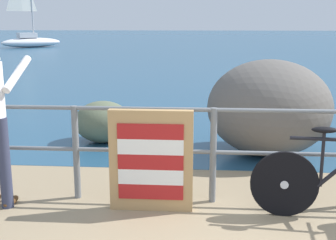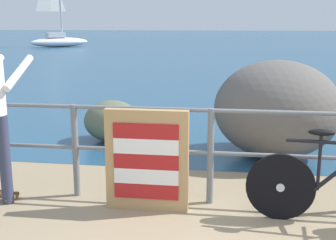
# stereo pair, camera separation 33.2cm
# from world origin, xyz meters

# --- Properties ---
(ground_plane) EXTENTS (120.00, 120.00, 0.10)m
(ground_plane) POSITION_xyz_m (0.00, 20.00, -0.05)
(ground_plane) COLOR #937F60
(sea_surface) EXTENTS (120.00, 90.00, 0.01)m
(sea_surface) POSITION_xyz_m (0.00, 47.74, 0.00)
(sea_surface) COLOR navy
(sea_surface) RESTS_ON ground_plane
(promenade_railing) EXTENTS (7.38, 0.07, 1.02)m
(promenade_railing) POSITION_xyz_m (-0.00, 1.70, 0.64)
(promenade_railing) COLOR slate
(promenade_railing) RESTS_ON ground_plane
(folded_deckchair_stack) EXTENTS (0.84, 0.10, 1.04)m
(folded_deckchair_stack) POSITION_xyz_m (-1.36, 1.45, 0.52)
(folded_deckchair_stack) COLOR tan
(folded_deckchair_stack) RESTS_ON ground_plane
(breakwater_boulder_main) EXTENTS (1.76, 1.65, 1.37)m
(breakwater_boulder_main) POSITION_xyz_m (0.10, 3.53, 0.68)
(breakwater_boulder_main) COLOR #605B56
(breakwater_boulder_main) RESTS_ON ground
(breakwater_boulder_left) EXTENTS (0.90, 0.82, 0.66)m
(breakwater_boulder_left) POSITION_xyz_m (-2.42, 4.00, 0.33)
(breakwater_boulder_left) COLOR #5C654C
(breakwater_boulder_left) RESTS_ON ground
(sailboat) EXTENTS (4.17, 3.87, 6.16)m
(sailboat) POSITION_xyz_m (-13.50, 29.61, 0.71)
(sailboat) COLOR white
(sailboat) RESTS_ON sea_surface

